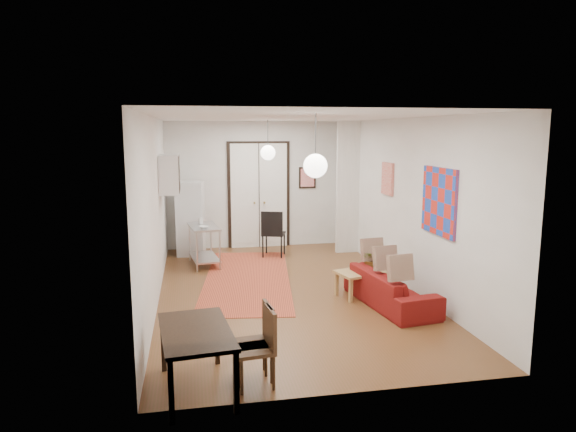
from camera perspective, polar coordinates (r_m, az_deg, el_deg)
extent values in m
plane|color=brown|center=(8.79, -0.20, -8.32)|extent=(7.00, 7.00, 0.00)
cube|color=white|center=(8.37, -0.21, 10.94)|extent=(4.20, 7.00, 0.02)
cube|color=white|center=(11.89, -3.29, 3.48)|extent=(4.20, 0.02, 2.90)
cube|color=white|center=(5.12, 6.98, -4.53)|extent=(4.20, 0.02, 2.90)
cube|color=white|center=(8.34, -14.54, 0.65)|extent=(0.02, 7.00, 2.90)
cube|color=white|center=(9.08, 12.95, 1.40)|extent=(0.02, 7.00, 2.90)
cube|color=white|center=(11.88, -3.25, 2.26)|extent=(1.44, 0.06, 2.50)
cube|color=white|center=(11.36, 6.65, 3.15)|extent=(0.50, 0.10, 2.90)
cube|color=silver|center=(9.77, -13.03, 4.61)|extent=(0.35, 1.00, 0.70)
cube|color=red|center=(7.92, 16.44, 1.57)|extent=(0.05, 1.00, 1.00)
cube|color=beige|center=(9.76, 11.01, 4.09)|extent=(0.05, 0.50, 0.60)
cube|color=red|center=(12.05, 2.17, 4.28)|extent=(0.40, 0.03, 0.50)
cube|color=olive|center=(10.27, -13.78, 5.08)|extent=(0.03, 0.44, 0.54)
sphere|color=silver|center=(10.35, -2.24, 7.04)|extent=(0.30, 0.30, 0.30)
cylinder|color=black|center=(10.34, -2.26, 9.26)|extent=(0.01, 0.01, 0.50)
sphere|color=silver|center=(6.43, 3.06, 5.59)|extent=(0.30, 0.30, 0.30)
cylinder|color=black|center=(6.41, 3.09, 9.15)|extent=(0.01, 0.01, 0.50)
cube|color=#B84A2E|center=(9.51, -4.54, -6.93)|extent=(2.05, 4.21, 0.01)
imported|color=maroon|center=(8.19, 11.30, -7.85)|extent=(0.98, 1.94, 0.54)
cube|color=tan|center=(8.56, 8.59, -6.14)|extent=(1.05, 0.76, 0.04)
cube|color=tan|center=(8.30, 6.27, -8.09)|extent=(0.06, 0.06, 0.38)
cube|color=tan|center=(8.57, 11.70, -7.66)|extent=(0.06, 0.06, 0.38)
cube|color=tan|center=(8.68, 5.46, -7.29)|extent=(0.06, 0.06, 0.38)
cube|color=tan|center=(8.95, 10.67, -6.90)|extent=(0.06, 0.06, 0.38)
imported|color=#3D682F|center=(8.53, 9.27, -4.63)|extent=(0.41, 0.44, 0.41)
cube|color=#B6B8BB|center=(10.39, -9.36, -1.16)|extent=(0.67, 1.12, 0.04)
cube|color=#B6B8BB|center=(10.53, -9.26, -4.56)|extent=(0.62, 1.07, 0.03)
cylinder|color=#B6B8BB|center=(9.99, -10.51, -3.94)|extent=(0.04, 0.04, 0.79)
cylinder|color=#B6B8BB|center=(10.00, -7.94, -3.86)|extent=(0.04, 0.04, 0.79)
cylinder|color=#B6B8BB|center=(10.95, -10.54, -2.78)|extent=(0.04, 0.04, 0.79)
cylinder|color=#B6B8BB|center=(10.95, -8.19, -2.70)|extent=(0.04, 0.04, 0.79)
imported|color=silver|center=(10.09, -9.32, -1.24)|extent=(0.25, 0.25, 0.05)
imported|color=teal|center=(10.62, -9.67, -0.39)|extent=(0.10, 0.10, 0.17)
cube|color=silver|center=(11.34, -10.77, -0.28)|extent=(0.64, 0.64, 1.60)
cube|color=black|center=(5.47, -10.21, -12.50)|extent=(0.82, 1.28, 0.04)
cube|color=black|center=(5.11, -13.61, -18.46)|extent=(0.06, 0.06, 0.62)
cube|color=black|center=(5.11, -6.44, -18.24)|extent=(0.06, 0.06, 0.62)
cube|color=black|center=(6.13, -13.09, -13.56)|extent=(0.06, 0.06, 0.62)
cube|color=black|center=(6.13, -7.26, -13.38)|extent=(0.06, 0.06, 0.62)
cube|color=#362011|center=(5.74, -3.97, -14.01)|extent=(0.44, 0.42, 0.04)
cube|color=#362011|center=(5.82, -4.21, -11.26)|extent=(0.08, 0.38, 0.42)
cylinder|color=#362011|center=(5.65, -5.42, -16.63)|extent=(0.03, 0.03, 0.40)
cylinder|color=#362011|center=(5.69, -2.06, -16.43)|extent=(0.03, 0.03, 0.40)
cylinder|color=#362011|center=(5.96, -5.74, -15.21)|extent=(0.03, 0.03, 0.40)
cylinder|color=#362011|center=(5.99, -2.57, -15.03)|extent=(0.03, 0.03, 0.40)
cube|color=#362011|center=(5.60, -3.78, -14.62)|extent=(0.44, 0.42, 0.04)
cube|color=#362011|center=(5.68, -4.03, -11.79)|extent=(0.08, 0.38, 0.42)
cylinder|color=#362011|center=(5.52, -5.27, -17.32)|extent=(0.03, 0.03, 0.40)
cylinder|color=#362011|center=(5.55, -1.81, -17.10)|extent=(0.03, 0.03, 0.40)
cylinder|color=#362011|center=(5.82, -5.60, -15.83)|extent=(0.03, 0.03, 0.40)
cylinder|color=#362011|center=(5.85, -2.35, -15.64)|extent=(0.03, 0.03, 0.40)
cube|color=black|center=(11.06, -1.60, -1.98)|extent=(0.59, 0.59, 0.04)
cube|color=black|center=(11.21, -1.78, -0.43)|extent=(0.45, 0.19, 0.49)
cylinder|color=black|center=(10.89, -2.47, -3.49)|extent=(0.03, 0.03, 0.49)
cylinder|color=black|center=(10.95, -0.40, -3.41)|extent=(0.03, 0.03, 0.49)
cylinder|color=black|center=(11.27, -2.77, -3.05)|extent=(0.03, 0.03, 0.49)
cylinder|color=black|center=(11.33, -0.76, -2.97)|extent=(0.03, 0.03, 0.49)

